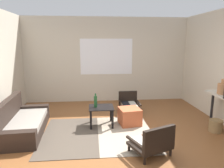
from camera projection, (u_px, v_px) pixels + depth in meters
name	position (u px, v px, depth m)	size (l,w,h in m)	color
ground_plane	(117.00, 143.00, 4.06)	(7.80, 7.80, 0.00)	brown
far_wall_with_window	(106.00, 60.00, 6.78)	(5.60, 0.13, 2.70)	beige
area_rug	(98.00, 134.00, 4.45)	(2.33, 1.90, 0.01)	#4C4238
couch	(21.00, 123.00, 4.49)	(0.90, 1.81, 0.73)	black
coffee_table	(101.00, 111.00, 4.85)	(0.57, 0.52, 0.45)	black
armchair_by_window	(129.00, 103.00, 5.91)	(0.54, 0.64, 0.52)	black
armchair_striped_foreground	(153.00, 142.00, 3.56)	(0.79, 0.75, 0.58)	black
ottoman_orange	(130.00, 116.00, 4.94)	(0.47, 0.47, 0.40)	#BC5633
clay_vase	(224.00, 88.00, 4.53)	(0.26, 0.26, 0.33)	#A87047
glass_bottle	(96.00, 101.00, 4.79)	(0.07, 0.07, 0.32)	#194723
wicker_basket	(216.00, 126.00, 4.55)	(0.28, 0.28, 0.27)	olive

